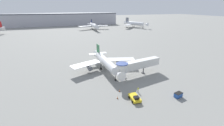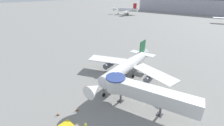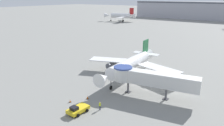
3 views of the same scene
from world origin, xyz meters
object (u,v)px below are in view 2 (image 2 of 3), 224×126
object	(u,v)px
main_airplane	(126,67)
traffic_cone_apron_front	(58,114)
jet_bridge	(142,91)
traffic_cone_near_nose	(77,109)
ground_crew_marshaller	(86,126)
traffic_cone_starboard_wing	(158,97)
background_jet_red_tail	(126,10)

from	to	relation	value
main_airplane	traffic_cone_apron_front	bearing A→B (deg)	-100.57
jet_bridge	traffic_cone_near_nose	distance (m)	13.42
ground_crew_marshaller	traffic_cone_near_nose	bearing A→B (deg)	119.11
main_airplane	traffic_cone_starboard_wing	xyz separation A→B (m)	(10.42, -2.42, -3.28)
traffic_cone_near_nose	traffic_cone_apron_front	world-z (taller)	traffic_cone_near_nose
traffic_cone_near_nose	traffic_cone_starboard_wing	bearing A→B (deg)	51.56
traffic_cone_starboard_wing	traffic_cone_apron_front	xyz separation A→B (m)	(-12.97, -17.18, 0.00)
traffic_cone_apron_front	ground_crew_marshaller	bearing A→B (deg)	8.74
traffic_cone_starboard_wing	ground_crew_marshaller	xyz separation A→B (m)	(-6.11, -16.12, 0.65)
main_airplane	ground_crew_marshaller	size ratio (longest dim) A/B	15.81
background_jet_red_tail	traffic_cone_near_nose	bearing A→B (deg)	7.16
traffic_cone_near_nose	background_jet_red_tail	xyz separation A→B (m)	(-73.82, 126.78, 4.55)
traffic_cone_near_nose	traffic_cone_starboard_wing	distance (m)	17.88
traffic_cone_starboard_wing	traffic_cone_apron_front	size ratio (longest dim) A/B	1.00
traffic_cone_near_nose	main_airplane	bearing A→B (deg)	87.59
main_airplane	ground_crew_marshaller	bearing A→B (deg)	-80.08
traffic_cone_apron_front	jet_bridge	bearing A→B (deg)	46.02
traffic_cone_starboard_wing	jet_bridge	bearing A→B (deg)	-106.27
traffic_cone_near_nose	ground_crew_marshaller	size ratio (longest dim) A/B	0.45
traffic_cone_near_nose	traffic_cone_starboard_wing	size ratio (longest dim) A/B	1.09
traffic_cone_apron_front	ground_crew_marshaller	distance (m)	6.97
traffic_cone_near_nose	ground_crew_marshaller	bearing A→B (deg)	-22.92
traffic_cone_near_nose	jet_bridge	bearing A→B (deg)	42.15
traffic_cone_near_nose	ground_crew_marshaller	world-z (taller)	ground_crew_marshaller
main_airplane	background_jet_red_tail	bearing A→B (deg)	120.85
jet_bridge	background_jet_red_tail	size ratio (longest dim) A/B	0.69
ground_crew_marshaller	background_jet_red_tail	size ratio (longest dim) A/B	0.06
traffic_cone_near_nose	ground_crew_marshaller	distance (m)	5.47
main_airplane	jet_bridge	xyz separation A→B (m)	(8.86, -7.78, 0.51)
background_jet_red_tail	ground_crew_marshaller	bearing A→B (deg)	8.39
jet_bridge	traffic_cone_starboard_wing	size ratio (longest dim) A/B	26.17
main_airplane	jet_bridge	world-z (taller)	main_airplane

